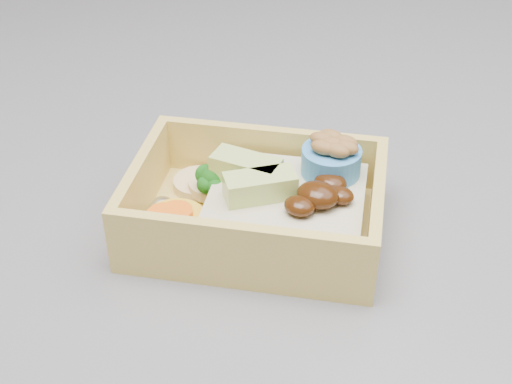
% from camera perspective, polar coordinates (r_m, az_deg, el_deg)
% --- Properties ---
extents(bento_box, '(0.19, 0.16, 0.06)m').
position_cam_1_polar(bento_box, '(0.47, 0.71, -0.99)').
color(bento_box, '#D8B959').
rests_on(bento_box, island).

